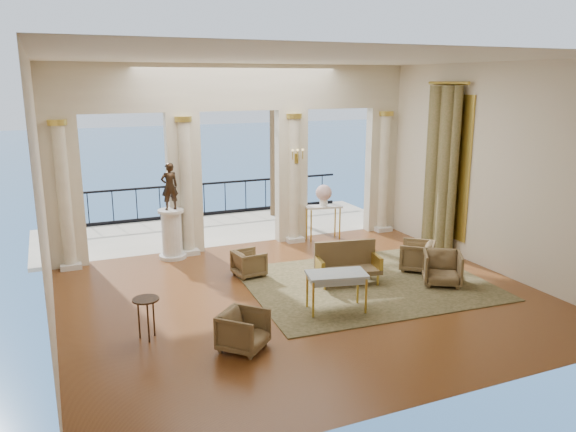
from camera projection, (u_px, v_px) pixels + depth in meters
name	position (u px, v px, depth m)	size (l,w,h in m)	color
floor	(305.00, 297.00, 10.94)	(9.00, 9.00, 0.00)	#4E2410
room_walls	(334.00, 157.00, 9.26)	(9.00, 9.00, 9.00)	#ECE0C6
arcade	(239.00, 145.00, 13.74)	(9.00, 0.56, 4.50)	beige
terrace	(219.00, 229.00, 16.13)	(10.00, 3.60, 0.10)	#B7B19B
balustrade	(204.00, 203.00, 17.44)	(9.00, 0.06, 1.03)	black
palm_tree	(273.00, 81.00, 16.63)	(2.00, 2.00, 4.50)	#4C3823
sea	(89.00, 168.00, 65.89)	(160.00, 160.00, 0.00)	#235B8E
curtain	(440.00, 170.00, 13.45)	(0.33, 1.40, 4.09)	brown
window_frame	(447.00, 166.00, 13.50)	(0.04, 1.60, 3.40)	gold
wall_sconce	(297.00, 157.00, 14.08)	(0.30, 0.11, 0.33)	gold
rug	(367.00, 283.00, 11.65)	(4.83, 3.76, 0.02)	#35381E
armchair_a	(243.00, 329.00, 8.75)	(0.67, 0.63, 0.69)	#41331B
armchair_b	(442.00, 267.00, 11.54)	(0.74, 0.70, 0.76)	#41331B
armchair_c	(417.00, 255.00, 12.41)	(0.71, 0.66, 0.73)	#41331B
armchair_d	(249.00, 262.00, 12.05)	(0.61, 0.57, 0.62)	#41331B
settee	(347.00, 263.00, 11.60)	(1.40, 0.80, 0.87)	#41331B
game_table	(337.00, 277.00, 10.13)	(1.17, 0.80, 0.74)	#9FB6C6
pedestal	(172.00, 235.00, 13.22)	(0.64, 0.64, 1.18)	silver
statue	(169.00, 186.00, 12.95)	(0.40, 0.26, 1.10)	black
console_table	(324.00, 211.00, 14.78)	(1.00, 0.55, 0.90)	silver
urn	(324.00, 194.00, 14.67)	(0.42, 0.42, 0.56)	white
side_table	(146.00, 304.00, 9.04)	(0.43, 0.43, 0.70)	black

